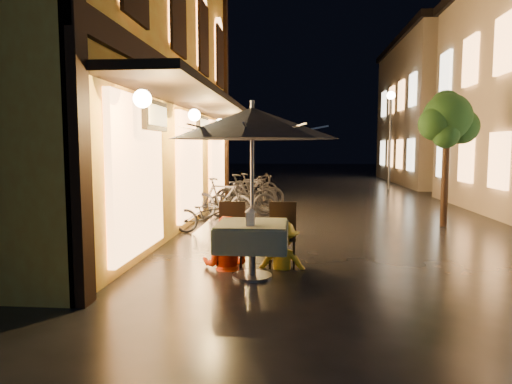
# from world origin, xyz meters

# --- Properties ---
(ground) EXTENTS (90.00, 90.00, 0.00)m
(ground) POSITION_xyz_m (0.00, 0.00, 0.00)
(ground) COLOR black
(ground) RESTS_ON ground
(west_building) EXTENTS (5.90, 11.40, 7.40)m
(west_building) POSITION_xyz_m (-5.72, 4.00, 3.71)
(west_building) COLOR gold
(west_building) RESTS_ON ground
(east_building_far) EXTENTS (7.30, 10.30, 7.30)m
(east_building_far) POSITION_xyz_m (7.49, 18.00, 3.66)
(east_building_far) COLOR tan
(east_building_far) RESTS_ON ground
(street_tree) EXTENTS (1.43, 1.20, 3.15)m
(street_tree) POSITION_xyz_m (2.41, 4.51, 2.42)
(street_tree) COLOR black
(street_tree) RESTS_ON ground
(streetlamp_far) EXTENTS (0.36, 0.36, 4.23)m
(streetlamp_far) POSITION_xyz_m (3.00, 14.00, 2.92)
(streetlamp_far) COLOR #59595E
(streetlamp_far) RESTS_ON ground
(cafe_table) EXTENTS (0.99, 0.99, 0.78)m
(cafe_table) POSITION_xyz_m (-1.61, -0.08, 0.59)
(cafe_table) COLOR #59595E
(cafe_table) RESTS_ON ground
(patio_umbrella) EXTENTS (2.37, 2.37, 2.46)m
(patio_umbrella) POSITION_xyz_m (-1.61, -0.08, 2.15)
(patio_umbrella) COLOR #59595E
(patio_umbrella) RESTS_ON ground
(cafe_chair_left) EXTENTS (0.42, 0.42, 0.97)m
(cafe_chair_left) POSITION_xyz_m (-2.01, 0.66, 0.54)
(cafe_chair_left) COLOR black
(cafe_chair_left) RESTS_ON ground
(cafe_chair_right) EXTENTS (0.42, 0.42, 0.97)m
(cafe_chair_right) POSITION_xyz_m (-1.21, 0.66, 0.54)
(cafe_chair_right) COLOR black
(cafe_chair_right) RESTS_ON ground
(table_lantern) EXTENTS (0.16, 0.16, 0.25)m
(table_lantern) POSITION_xyz_m (-1.61, -0.31, 0.92)
(table_lantern) COLOR white
(table_lantern) RESTS_ON cafe_table
(person_orange) EXTENTS (0.80, 0.65, 1.54)m
(person_orange) POSITION_xyz_m (-2.07, 0.43, 0.77)
(person_orange) COLOR red
(person_orange) RESTS_ON ground
(person_yellow) EXTENTS (0.91, 0.54, 1.39)m
(person_yellow) POSITION_xyz_m (-1.21, 0.48, 0.69)
(person_yellow) COLOR yellow
(person_yellow) RESTS_ON ground
(bicycle_0) EXTENTS (1.54, 0.57, 0.80)m
(bicycle_0) POSITION_xyz_m (-2.84, 3.12, 0.40)
(bicycle_0) COLOR black
(bicycle_0) RESTS_ON ground
(bicycle_1) EXTENTS (1.84, 1.19, 1.08)m
(bicycle_1) POSITION_xyz_m (-2.81, 4.68, 0.54)
(bicycle_1) COLOR black
(bicycle_1) RESTS_ON ground
(bicycle_2) EXTENTS (1.91, 1.09, 0.95)m
(bicycle_2) POSITION_xyz_m (-2.43, 5.53, 0.47)
(bicycle_2) COLOR black
(bicycle_2) RESTS_ON ground
(bicycle_3) EXTENTS (1.80, 0.52, 1.08)m
(bicycle_3) POSITION_xyz_m (-2.42, 6.30, 0.54)
(bicycle_3) COLOR black
(bicycle_3) RESTS_ON ground
(bicycle_4) EXTENTS (2.02, 1.13, 1.01)m
(bicycle_4) POSITION_xyz_m (-2.31, 7.02, 0.50)
(bicycle_4) COLOR black
(bicycle_4) RESTS_ON ground
(bicycle_5) EXTENTS (1.73, 1.00, 1.00)m
(bicycle_5) POSITION_xyz_m (-2.41, 7.97, 0.50)
(bicycle_5) COLOR black
(bicycle_5) RESTS_ON ground
(bicycle_6) EXTENTS (1.75, 0.65, 0.91)m
(bicycle_6) POSITION_xyz_m (-2.56, 10.00, 0.45)
(bicycle_6) COLOR black
(bicycle_6) RESTS_ON ground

